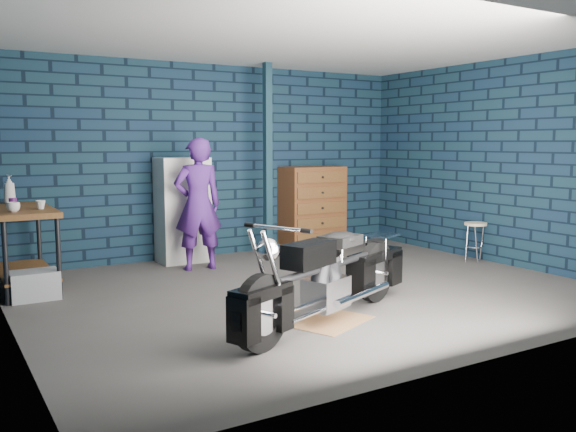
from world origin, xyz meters
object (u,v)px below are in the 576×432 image
workbench (24,249)px  storage_bin (34,285)px  motorcycle (330,269)px  locker (183,210)px  shop_stool (475,242)px  tool_chest (313,208)px  person (198,204)px

workbench → storage_bin: (0.02, -0.50, -0.31)m
motorcycle → locker: locker is taller
motorcycle → shop_stool: bearing=-2.0°
storage_bin → motorcycle: bearing=-45.5°
storage_bin → tool_chest: tool_chest is taller
workbench → storage_bin: 0.59m
motorcycle → person: person is taller
person → locker: person is taller
motorcycle → tool_chest: (1.97, 3.31, 0.14)m
workbench → tool_chest: size_ratio=1.12×
workbench → tool_chest: 4.21m
tool_chest → shop_stool: size_ratio=2.30×
person → shop_stool: (3.38, -1.49, -0.56)m
motorcycle → shop_stool: (3.25, 1.25, -0.21)m
locker → shop_stool: (3.37, -2.05, -0.44)m
motorcycle → shop_stool: size_ratio=4.04×
motorcycle → locker: size_ratio=1.55×
storage_bin → locker: (2.06, 1.10, 0.56)m
locker → shop_stool: size_ratio=2.60×
motorcycle → workbench: bearing=105.8°
person → locker: size_ratio=1.18×
motorcycle → locker: bearing=68.9°
locker → tool_chest: locker is taller
locker → shop_stool: locker is taller
motorcycle → person: bearing=69.6°
person → storage_bin: size_ratio=3.51×
shop_stool → workbench: bearing=165.0°
person → locker: bearing=-84.3°
workbench → motorcycle: bearing=-51.0°
locker → tool_chest: 2.09m
person → shop_stool: 3.74m
workbench → storage_bin: workbench is taller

